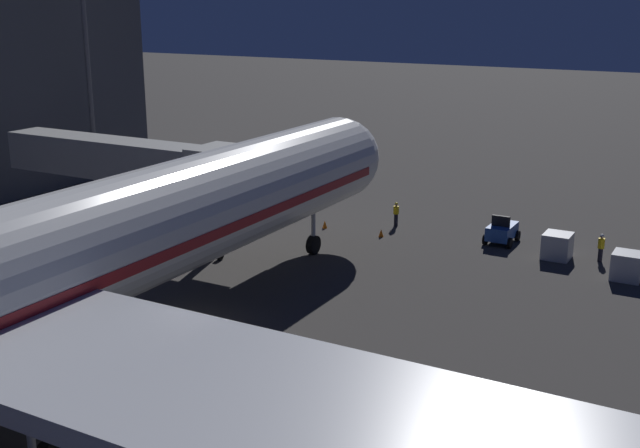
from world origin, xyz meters
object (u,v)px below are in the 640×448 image
Objects in this scene: jet_bridge at (143,163)px; pushback_tug at (502,231)px; apron_floodlight_mast at (87,58)px; baggage_container_near_belt at (627,266)px; baggage_container_far_row at (557,246)px; traffic_cone_nose_port at (381,233)px; traffic_cone_nose_starboard at (325,224)px; ground_crew_by_belt_loader at (396,213)px; ground_crew_marshaller_fwd at (601,246)px.

pushback_tug is at bearing -148.98° from jet_bridge.
apron_floodlight_mast is 44.96m from baggage_container_near_belt.
traffic_cone_nose_port is (11.59, 1.14, -0.53)m from baggage_container_far_row.
baggage_container_far_row is 3.17× the size of traffic_cone_nose_port.
jet_bridge is 11.18× the size of baggage_container_near_belt.
traffic_cone_nose_port is at bearing 176.85° from apron_floodlight_mast.
apron_floodlight_mast is at bearing -0.56° from baggage_container_far_row.
traffic_cone_nose_starboard is at bearing 0.00° from traffic_cone_nose_port.
baggage_container_near_belt is at bearing 156.37° from baggage_container_far_row.
ground_crew_by_belt_loader is 3.01m from traffic_cone_nose_port.
pushback_tug is at bearing -178.13° from apron_floodlight_mast.
jet_bridge reaches higher than pushback_tug.
baggage_container_far_row is at bearing -175.92° from traffic_cone_nose_starboard.
apron_floodlight_mast is 34.52× the size of traffic_cone_nose_starboard.
ground_crew_by_belt_loader is at bearing -1.76° from pushback_tug.
pushback_tug reaches higher than traffic_cone_nose_port.
baggage_container_near_belt is 0.95× the size of ground_crew_marshaller_fwd.
traffic_cone_nose_port is (-27.70, 1.53, -10.67)m from apron_floodlight_mast.
baggage_container_far_row reaches higher than traffic_cone_nose_port.
jet_bridge reaches higher than ground_crew_marshaller_fwd.
apron_floodlight_mast reaches higher than traffic_cone_nose_starboard.
traffic_cone_nose_port is (-0.20, 2.92, -0.69)m from ground_crew_by_belt_loader.
traffic_cone_nose_port is 4.40m from traffic_cone_nose_starboard.
apron_floodlight_mast is 29.29m from ground_crew_by_belt_loader.
apron_floodlight_mast is at bearing -3.75° from traffic_cone_nose_starboard.
ground_crew_marshaller_fwd is 18.59m from traffic_cone_nose_starboard.
baggage_container_near_belt is at bearing 157.57° from pushback_tug.
apron_floodlight_mast is 36.74m from pushback_tug.
ground_crew_marshaller_fwd is at bearing -172.75° from traffic_cone_nose_port.
ground_crew_marshaller_fwd reaches higher than ground_crew_by_belt_loader.
baggage_container_far_row is at bearing 14.64° from ground_crew_marshaller_fwd.
baggage_container_near_belt is 16.07m from traffic_cone_nose_port.
jet_bridge is 0.99× the size of apron_floodlight_mast.
ground_crew_marshaller_fwd is at bearing 172.24° from pushback_tug.
traffic_cone_nose_starboard is at bearing -2.26° from baggage_container_near_belt.
jet_bridge reaches higher than traffic_cone_nose_starboard.
ground_crew_by_belt_loader is 0.99× the size of ground_crew_marshaller_fwd.
pushback_tug reaches higher than traffic_cone_nose_starboard.
jet_bridge is 16.55m from traffic_cone_nose_port.
pushback_tug is at bearing -21.06° from baggage_container_far_row.
baggage_container_near_belt reaches higher than traffic_cone_nose_port.
traffic_cone_nose_starboard is (4.40, 0.00, 0.00)m from traffic_cone_nose_port.
ground_crew_marshaller_fwd is at bearing -179.63° from apron_floodlight_mast.
apron_floodlight_mast is at bearing -3.15° from traffic_cone_nose_port.
ground_crew_marshaller_fwd is 14.22m from traffic_cone_nose_port.
traffic_cone_nose_starboard is at bearing 176.25° from apron_floodlight_mast.
jet_bridge is 6.93× the size of pushback_tug.
apron_floodlight_mast is at bearing 2.90° from ground_crew_by_belt_loader.
pushback_tug is at bearing -22.43° from baggage_container_near_belt.
traffic_cone_nose_starboard is at bearing 34.79° from ground_crew_by_belt_loader.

